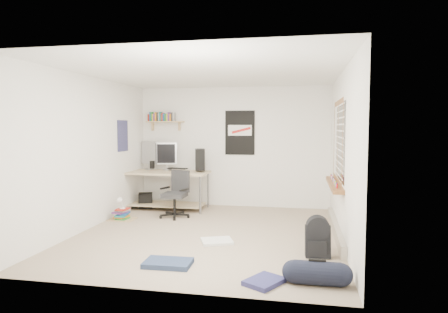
% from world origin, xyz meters
% --- Properties ---
extents(floor, '(4.00, 4.50, 0.01)m').
position_xyz_m(floor, '(0.00, 0.00, -0.01)').
color(floor, gray).
rests_on(floor, ground).
extents(ceiling, '(4.00, 4.50, 0.01)m').
position_xyz_m(ceiling, '(0.00, 0.00, 2.50)').
color(ceiling, white).
rests_on(ceiling, ground).
extents(back_wall, '(4.00, 0.01, 2.50)m').
position_xyz_m(back_wall, '(0.00, 2.25, 1.25)').
color(back_wall, silver).
rests_on(back_wall, ground).
extents(left_wall, '(0.01, 4.50, 2.50)m').
position_xyz_m(left_wall, '(-2.00, 0.00, 1.25)').
color(left_wall, silver).
rests_on(left_wall, ground).
extents(right_wall, '(0.01, 4.50, 2.50)m').
position_xyz_m(right_wall, '(2.00, 0.00, 1.25)').
color(right_wall, silver).
rests_on(right_wall, ground).
extents(desk, '(1.84, 0.93, 0.81)m').
position_xyz_m(desk, '(-1.30, 1.65, 0.36)').
color(desk, '#CDB18E').
rests_on(desk, floor).
extents(monitor_left, '(0.44, 0.30, 0.48)m').
position_xyz_m(monitor_left, '(-1.75, 1.96, 1.05)').
color(monitor_left, '#ADACB1').
rests_on(monitor_left, desk).
extents(monitor_right, '(0.42, 0.22, 0.45)m').
position_xyz_m(monitor_right, '(-1.34, 1.92, 1.04)').
color(monitor_right, '#ACABB1').
rests_on(monitor_right, desk).
extents(pc_tower, '(0.29, 0.43, 0.42)m').
position_xyz_m(pc_tower, '(-0.59, 1.78, 1.02)').
color(pc_tower, black).
rests_on(pc_tower, desk).
extents(keyboard, '(0.43, 0.22, 0.02)m').
position_xyz_m(keyboard, '(-1.08, 1.80, 0.82)').
color(keyboard, black).
rests_on(keyboard, desk).
extents(speaker_left, '(0.08, 0.08, 0.16)m').
position_xyz_m(speaker_left, '(-1.60, 1.75, 0.89)').
color(speaker_left, black).
rests_on(speaker_left, desk).
extents(speaker_right, '(0.13, 0.13, 0.20)m').
position_xyz_m(speaker_right, '(-0.60, 1.72, 0.91)').
color(speaker_right, black).
rests_on(speaker_right, desk).
extents(office_chair, '(0.72, 0.72, 0.87)m').
position_xyz_m(office_chair, '(-0.88, 0.98, 0.49)').
color(office_chair, '#262729').
rests_on(office_chair, floor).
extents(wall_shelf, '(0.80, 0.22, 0.24)m').
position_xyz_m(wall_shelf, '(-1.45, 2.14, 1.78)').
color(wall_shelf, tan).
rests_on(wall_shelf, back_wall).
extents(poster_back_wall, '(0.62, 0.03, 0.92)m').
position_xyz_m(poster_back_wall, '(0.15, 2.23, 1.55)').
color(poster_back_wall, black).
rests_on(poster_back_wall, back_wall).
extents(poster_left_wall, '(0.02, 0.42, 0.60)m').
position_xyz_m(poster_left_wall, '(-1.99, 1.20, 1.50)').
color(poster_left_wall, navy).
rests_on(poster_left_wall, left_wall).
extents(window, '(0.10, 1.50, 1.26)m').
position_xyz_m(window, '(1.95, 0.30, 1.45)').
color(window, brown).
rests_on(window, right_wall).
extents(baseboard_heater, '(0.08, 2.50, 0.18)m').
position_xyz_m(baseboard_heater, '(1.96, 0.30, 0.09)').
color(baseboard_heater, '#B7B2A8').
rests_on(baseboard_heater, floor).
extents(backpack, '(0.33, 0.27, 0.42)m').
position_xyz_m(backpack, '(1.64, -0.82, 0.20)').
color(backpack, black).
rests_on(backpack, floor).
extents(duffel_bag, '(0.26, 0.26, 0.50)m').
position_xyz_m(duffel_bag, '(1.60, -1.77, 0.14)').
color(duffel_bag, black).
rests_on(duffel_bag, floor).
extents(tshirt, '(0.54, 0.50, 0.04)m').
position_xyz_m(tshirt, '(0.23, -0.46, 0.02)').
color(tshirt, silver).
rests_on(tshirt, floor).
extents(jeans_a, '(0.58, 0.38, 0.06)m').
position_xyz_m(jeans_a, '(-0.15, -1.52, 0.03)').
color(jeans_a, '#22304E').
rests_on(jeans_a, floor).
extents(jeans_b, '(0.48, 0.51, 0.05)m').
position_xyz_m(jeans_b, '(1.04, -1.85, 0.03)').
color(jeans_b, navy).
rests_on(jeans_b, floor).
extents(book_stack, '(0.52, 0.46, 0.30)m').
position_xyz_m(book_stack, '(-1.75, 0.61, 0.15)').
color(book_stack, brown).
rests_on(book_stack, floor).
extents(desk_lamp, '(0.17, 0.21, 0.18)m').
position_xyz_m(desk_lamp, '(-1.73, 0.59, 0.38)').
color(desk_lamp, white).
rests_on(desk_lamp, book_stack).
extents(subwoofer, '(0.36, 0.36, 0.31)m').
position_xyz_m(subwoofer, '(-1.75, 1.73, 0.14)').
color(subwoofer, black).
rests_on(subwoofer, floor).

